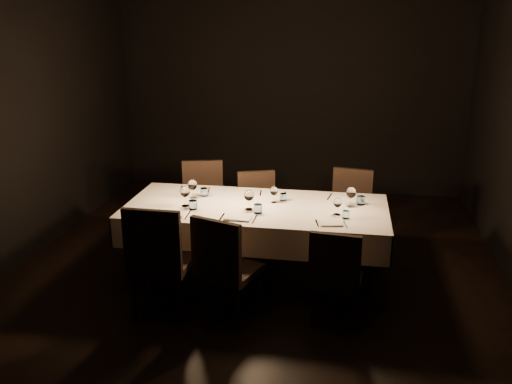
% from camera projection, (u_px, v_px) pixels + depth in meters
% --- Properties ---
extents(room, '(5.01, 6.01, 3.01)m').
position_uv_depth(room, '(256.00, 130.00, 5.01)').
color(room, black).
rests_on(room, ground).
extents(dining_table, '(2.52, 1.12, 0.76)m').
position_uv_depth(dining_table, '(256.00, 213.00, 5.26)').
color(dining_table, black).
rests_on(dining_table, ground).
extents(chair_near_left, '(0.50, 0.50, 1.02)m').
position_uv_depth(chair_near_left, '(159.00, 256.00, 4.60)').
color(chair_near_left, black).
rests_on(chair_near_left, ground).
extents(place_setting_near_left, '(0.36, 0.42, 0.20)m').
position_uv_depth(place_setting_near_left, '(183.00, 201.00, 5.11)').
color(place_setting_near_left, silver).
rests_on(place_setting_near_left, dining_table).
extents(chair_near_center, '(0.59, 0.59, 0.96)m').
position_uv_depth(chair_near_center, '(224.00, 264.00, 4.53)').
color(chair_near_center, black).
rests_on(chair_near_center, ground).
extents(place_setting_near_center, '(0.35, 0.42, 0.20)m').
position_uv_depth(place_setting_near_center, '(248.00, 205.00, 5.01)').
color(place_setting_near_center, silver).
rests_on(place_setting_near_center, dining_table).
extents(chair_near_right, '(0.46, 0.46, 0.87)m').
position_uv_depth(chair_near_right, '(336.00, 273.00, 4.47)').
color(chair_near_right, black).
rests_on(chair_near_right, ground).
extents(place_setting_near_right, '(0.30, 0.39, 0.16)m').
position_uv_depth(place_setting_near_right, '(338.00, 212.00, 4.89)').
color(place_setting_near_right, silver).
rests_on(place_setting_near_right, dining_table).
extents(chair_far_left, '(0.56, 0.56, 0.95)m').
position_uv_depth(chair_far_left, '(203.00, 200.00, 6.14)').
color(chair_far_left, black).
rests_on(chair_far_left, ground).
extents(place_setting_far_left, '(0.37, 0.41, 0.19)m').
position_uv_depth(place_setting_far_left, '(196.00, 188.00, 5.52)').
color(place_setting_far_left, silver).
rests_on(place_setting_far_left, dining_table).
extents(chair_far_center, '(0.54, 0.54, 0.87)m').
position_uv_depth(chair_far_center, '(258.00, 207.00, 6.02)').
color(chair_far_center, black).
rests_on(chair_far_center, ground).
extents(place_setting_far_center, '(0.31, 0.39, 0.17)m').
position_uv_depth(place_setting_far_center, '(276.00, 193.00, 5.39)').
color(place_setting_far_center, silver).
rests_on(place_setting_far_center, dining_table).
extents(chair_far_right, '(0.51, 0.51, 0.92)m').
position_uv_depth(chair_far_right, '(350.00, 207.00, 5.95)').
color(chair_far_right, black).
rests_on(chair_far_right, ground).
extents(place_setting_far_right, '(0.37, 0.42, 0.20)m').
position_uv_depth(place_setting_far_right, '(351.00, 196.00, 5.27)').
color(place_setting_far_right, silver).
rests_on(place_setting_far_right, dining_table).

